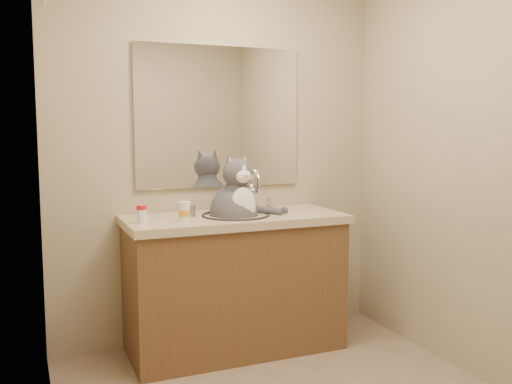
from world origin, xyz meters
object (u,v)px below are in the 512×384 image
(cat, at_px, (235,210))
(pill_bottle_orange, at_px, (185,212))
(grey_canister, at_px, (192,211))
(pill_bottle_redcap, at_px, (142,214))

(cat, bearing_deg, pill_bottle_orange, -176.93)
(cat, distance_m, grey_canister, 0.27)
(pill_bottle_redcap, height_order, pill_bottle_orange, pill_bottle_orange)
(cat, relative_size, pill_bottle_redcap, 5.94)
(pill_bottle_orange, bearing_deg, cat, 13.05)
(pill_bottle_redcap, relative_size, pill_bottle_orange, 0.90)
(cat, relative_size, pill_bottle_orange, 5.32)
(pill_bottle_redcap, relative_size, grey_canister, 1.39)
(cat, height_order, grey_canister, cat)
(grey_canister, bearing_deg, pill_bottle_orange, -121.86)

